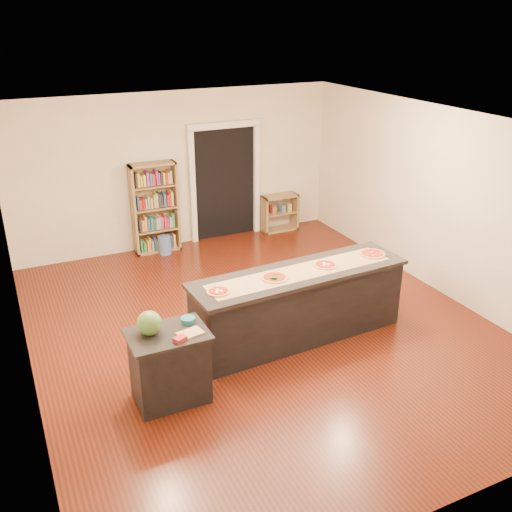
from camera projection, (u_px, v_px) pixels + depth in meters
name	position (u px, v px, depth m)	size (l,w,h in m)	color
room	(263.00, 233.00, 7.37)	(6.00, 7.00, 2.80)	beige
doorway	(225.00, 176.00, 10.68)	(1.40, 0.09, 2.21)	black
kitchen_island	(299.00, 305.00, 7.50)	(2.94, 0.79, 0.97)	black
side_counter	(170.00, 366.00, 6.30)	(0.86, 0.63, 0.85)	black
bookshelf	(155.00, 208.00, 10.14)	(0.82, 0.29, 1.63)	olive
low_shelf	(279.00, 213.00, 11.30)	(0.72, 0.31, 0.72)	olive
waste_bin	(165.00, 245.00, 10.26)	(0.23, 0.23, 0.33)	#4A67A5
kraft_paper	(301.00, 272.00, 7.30)	(2.55, 0.46, 0.00)	#8C6648
watermelon	(149.00, 323.00, 6.07)	(0.27, 0.27, 0.27)	#144214
cutting_board	(190.00, 333.00, 6.12)	(0.27, 0.18, 0.02)	tan
package_red	(180.00, 339.00, 5.98)	(0.13, 0.09, 0.05)	maroon
package_teal	(188.00, 320.00, 6.34)	(0.16, 0.16, 0.06)	#195966
pizza_a	(218.00, 291.00, 6.77)	(0.30, 0.30, 0.02)	tan
pizza_b	(275.00, 277.00, 7.12)	(0.33, 0.33, 0.02)	tan
pizza_c	(325.00, 265.00, 7.48)	(0.32, 0.32, 0.02)	tan
pizza_d	(372.00, 254.00, 7.82)	(0.33, 0.33, 0.02)	tan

